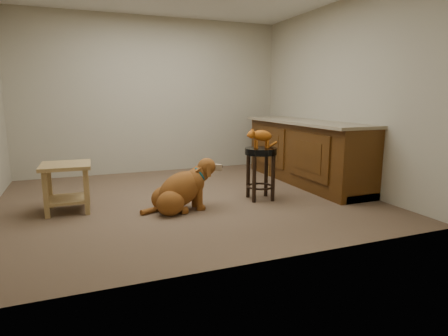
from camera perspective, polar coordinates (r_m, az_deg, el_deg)
name	(u,v)px	position (r m, az deg, el deg)	size (l,w,h in m)	color
floor	(187,199)	(4.82, -5.63, -4.75)	(4.50, 4.00, 0.01)	brown
room_shell	(185,64)	(4.66, -6.02, 15.51)	(4.54, 4.04, 2.62)	#A89F87
cabinet_run	(305,154)	(5.81, 12.23, 2.15)	(0.70, 2.56, 0.94)	#502D0E
padded_stool	(261,163)	(4.73, 5.60, 0.75)	(0.40, 0.40, 0.66)	black
wood_stool	(282,154)	(6.20, 8.86, 2.08)	(0.47, 0.47, 0.70)	brown
side_table	(67,180)	(4.58, -22.84, -1.72)	(0.55, 0.55, 0.55)	#9B7A47
golden_retriever	(181,190)	(4.31, -6.59, -3.42)	(1.00, 0.50, 0.63)	brown
tabby_kitten	(260,136)	(4.68, 5.55, 4.84)	(0.44, 0.16, 0.27)	#A44E10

